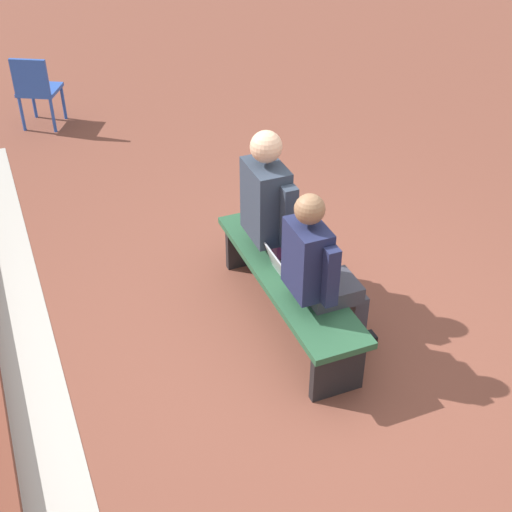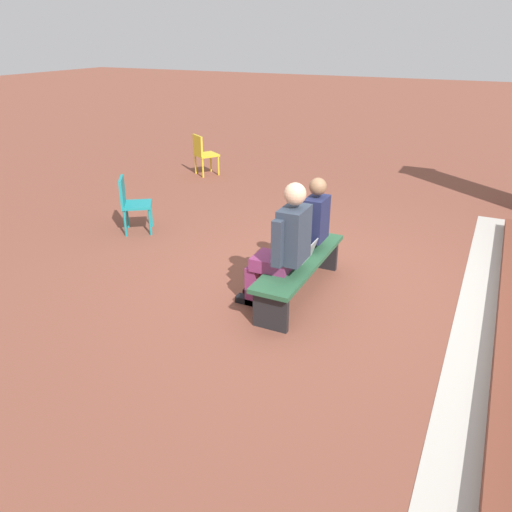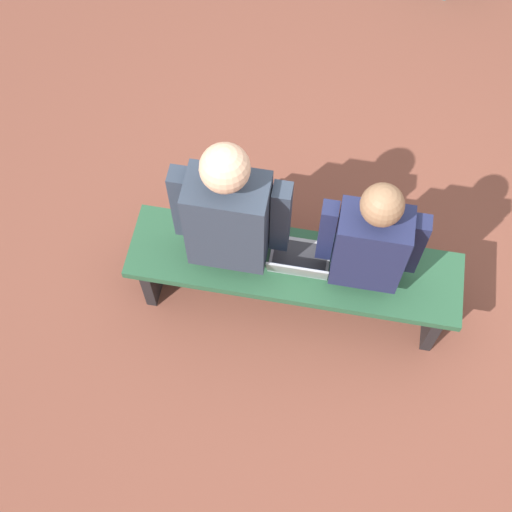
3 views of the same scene
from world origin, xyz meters
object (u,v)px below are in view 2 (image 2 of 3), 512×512
object	(u,v)px
person_student	(307,227)
laptop	(302,254)
bench	(300,267)
plastic_chair_far_left	(203,152)
person_adult	(283,244)
plastic_chair_foreground	(131,201)

from	to	relation	value
person_student	laptop	bearing A→B (deg)	12.94
laptop	bench	bearing A→B (deg)	-27.07
plastic_chair_far_left	person_adult	bearing A→B (deg)	40.02
person_adult	plastic_chair_far_left	world-z (taller)	person_adult
person_adult	plastic_chair_foreground	xyz separation A→B (m)	(-1.10, -2.91, -0.27)
bench	plastic_chair_foreground	world-z (taller)	plastic_chair_foreground
person_student	laptop	distance (m)	0.40
laptop	plastic_chair_foreground	size ratio (longest dim) A/B	0.38
plastic_chair_far_left	bench	bearing A→B (deg)	42.87
bench	plastic_chair_far_left	xyz separation A→B (m)	(-4.03, -3.74, 0.13)
bench	plastic_chair_far_left	bearing A→B (deg)	-137.13
person_adult	laptop	distance (m)	0.45
person_adult	plastic_chair_foreground	bearing A→B (deg)	-110.77
plastic_chair_foreground	plastic_chair_far_left	xyz separation A→B (m)	(-3.27, -0.76, 0.00)
laptop	person_adult	bearing A→B (deg)	-13.01
person_adult	plastic_chair_far_left	size ratio (longest dim) A/B	1.69
person_student	person_adult	world-z (taller)	person_adult
bench	plastic_chair_foreground	bearing A→B (deg)	-104.38
bench	laptop	size ratio (longest dim) A/B	5.63
person_student	laptop	world-z (taller)	person_student
bench	person_student	bearing A→B (deg)	-169.75
person_student	bench	bearing A→B (deg)	10.25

